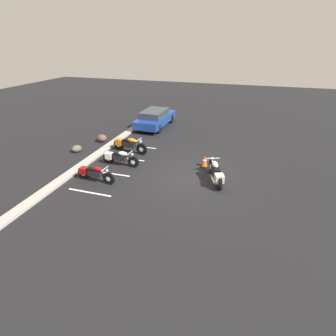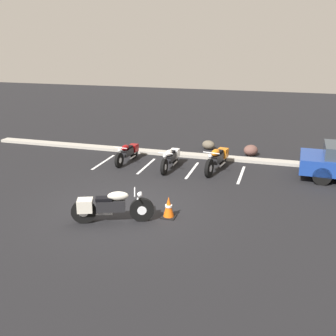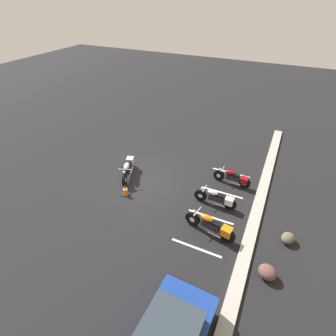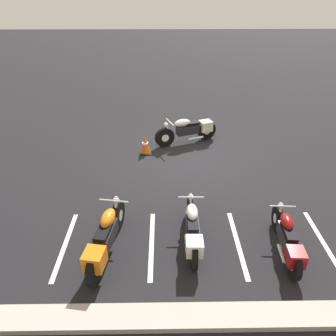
% 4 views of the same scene
% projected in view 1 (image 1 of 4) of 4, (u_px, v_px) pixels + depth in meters
% --- Properties ---
extents(ground, '(60.00, 60.00, 0.00)m').
position_uv_depth(ground, '(195.00, 178.00, 12.62)').
color(ground, black).
extents(motorcycle_cream_featured, '(2.17, 1.04, 0.90)m').
position_uv_depth(motorcycle_cream_featured, '(216.00, 173.00, 12.06)').
color(motorcycle_cream_featured, black).
rests_on(motorcycle_cream_featured, ground).
extents(parked_bike_0, '(0.56, 1.98, 0.78)m').
position_uv_depth(parked_bike_0, '(94.00, 173.00, 12.14)').
color(parked_bike_0, black).
rests_on(parked_bike_0, ground).
extents(parked_bike_1, '(0.57, 2.05, 0.81)m').
position_uv_depth(parked_bike_1, '(119.00, 158.00, 13.70)').
color(parked_bike_1, black).
rests_on(parked_bike_1, ground).
extents(parked_bike_2, '(0.75, 2.27, 0.90)m').
position_uv_depth(parked_bike_2, '(128.00, 144.00, 15.30)').
color(parked_bike_2, black).
rests_on(parked_bike_2, ground).
extents(car_blue, '(4.36, 1.94, 1.29)m').
position_uv_depth(car_blue, '(155.00, 118.00, 19.64)').
color(car_blue, black).
rests_on(car_blue, ground).
extents(concrete_curb, '(18.00, 0.50, 0.12)m').
position_uv_depth(concrete_curb, '(88.00, 161.00, 14.18)').
color(concrete_curb, '#A8A399').
rests_on(concrete_curb, ground).
extents(landscape_rock_0, '(0.74, 0.69, 0.41)m').
position_uv_depth(landscape_rock_0, '(77.00, 149.00, 15.42)').
color(landscape_rock_0, brown).
rests_on(landscape_rock_0, ground).
extents(landscape_rock_1, '(0.83, 0.85, 0.48)m').
position_uv_depth(landscape_rock_1, '(102.00, 138.00, 16.95)').
color(landscape_rock_1, brown).
rests_on(landscape_rock_1, ground).
extents(traffic_cone, '(0.40, 0.40, 0.62)m').
position_uv_depth(traffic_cone, '(205.00, 161.00, 13.63)').
color(traffic_cone, black).
rests_on(traffic_cone, ground).
extents(stall_line_0, '(0.10, 2.10, 0.00)m').
position_uv_depth(stall_line_0, '(89.00, 192.00, 11.41)').
color(stall_line_0, white).
rests_on(stall_line_0, ground).
extents(stall_line_1, '(0.10, 2.10, 0.00)m').
position_uv_depth(stall_line_1, '(111.00, 173.00, 13.02)').
color(stall_line_1, white).
rests_on(stall_line_1, ground).
extents(stall_line_2, '(0.10, 2.10, 0.00)m').
position_uv_depth(stall_line_2, '(127.00, 159.00, 14.64)').
color(stall_line_2, white).
rests_on(stall_line_2, ground).
extents(stall_line_3, '(0.10, 2.10, 0.00)m').
position_uv_depth(stall_line_3, '(140.00, 147.00, 16.25)').
color(stall_line_3, white).
rests_on(stall_line_3, ground).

